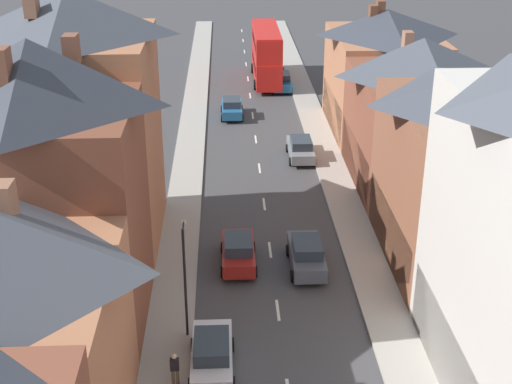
{
  "coord_description": "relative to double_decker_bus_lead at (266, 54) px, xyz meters",
  "views": [
    {
      "loc": [
        -2.34,
        -10.86,
        19.31
      ],
      "look_at": [
        -0.58,
        28.65,
        1.47
      ],
      "focal_mm": 50.0,
      "sensor_mm": 36.0,
      "label": 1
    }
  ],
  "objects": [
    {
      "name": "street_lamp",
      "position": [
        -6.04,
        -42.81,
        0.43
      ],
      "size": [
        0.2,
        1.12,
        5.5
      ],
      "color": "black",
      "rests_on": "ground"
    },
    {
      "name": "pavement_left",
      "position": [
        -6.89,
        -20.98,
        -2.75
      ],
      "size": [
        2.2,
        104.0,
        0.14
      ],
      "primitive_type": "cube",
      "color": "#A8A399",
      "rests_on": "ground"
    },
    {
      "name": "centre_line_dashes",
      "position": [
        -1.79,
        -22.98,
        -2.81
      ],
      "size": [
        0.14,
        97.8,
        0.01
      ],
      "color": "silver",
      "rests_on": "ground"
    },
    {
      "name": "car_parked_left_a",
      "position": [
        1.31,
        -3.13,
        -1.96
      ],
      "size": [
        1.9,
        4.54,
        1.71
      ],
      "color": "#236093",
      "rests_on": "ground"
    },
    {
      "name": "car_mid_white",
      "position": [
        -3.59,
        -11.26,
        -1.98
      ],
      "size": [
        1.9,
        4.19,
        1.65
      ],
      "color": "#236093",
      "rests_on": "ground"
    },
    {
      "name": "pedestrian_mid_left",
      "position": [
        -6.37,
        -46.52,
        -1.78
      ],
      "size": [
        0.36,
        0.22,
        1.61
      ],
      "color": "brown",
      "rests_on": "pavement_left"
    },
    {
      "name": "car_near_silver",
      "position": [
        -3.59,
        -36.55,
        -1.98
      ],
      "size": [
        1.9,
        4.24,
        1.66
      ],
      "color": "maroon",
      "rests_on": "ground"
    },
    {
      "name": "car_parked_right_a",
      "position": [
        0.01,
        -37.05,
        -1.97
      ],
      "size": [
        1.9,
        4.44,
        1.68
      ],
      "color": "#4C515B",
      "rests_on": "ground"
    },
    {
      "name": "terrace_row_right",
      "position": [
        8.39,
        -41.84,
        2.73
      ],
      "size": [
        8.0,
        62.07,
        14.38
      ],
      "color": "brown",
      "rests_on": "ground"
    },
    {
      "name": "car_near_blue",
      "position": [
        1.31,
        -21.25,
        -2.0
      ],
      "size": [
        1.9,
        4.45,
        1.61
      ],
      "color": "gray",
      "rests_on": "ground"
    },
    {
      "name": "car_parked_left_b",
      "position": [
        -4.89,
        -45.4,
        -1.97
      ],
      "size": [
        1.9,
        4.3,
        1.68
      ],
      "color": "silver",
      "rests_on": "ground"
    },
    {
      "name": "pavement_right",
      "position": [
        3.31,
        -20.98,
        -2.75
      ],
      "size": [
        2.2,
        104.0,
        0.14
      ],
      "primitive_type": "cube",
      "color": "#A8A399",
      "rests_on": "ground"
    },
    {
      "name": "double_decker_bus_lead",
      "position": [
        0.0,
        0.0,
        0.0
      ],
      "size": [
        2.74,
        10.8,
        5.3
      ],
      "color": "red",
      "rests_on": "ground"
    }
  ]
}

